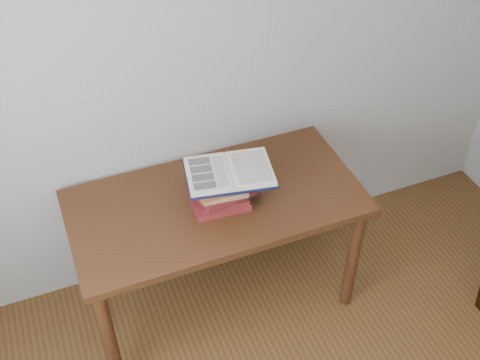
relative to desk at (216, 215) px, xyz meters
name	(u,v)px	position (x,y,z in m)	size (l,w,h in m)	color
room_shell	(454,306)	(0.04, -1.37, 1.00)	(3.54, 3.54, 2.62)	#A8A69F
desk	(216,215)	(0.00, 0.00, 0.00)	(1.35, 0.67, 0.72)	#402410
book_stack	(222,193)	(0.01, -0.05, 0.17)	(0.29, 0.20, 0.16)	maroon
open_book	(229,172)	(0.06, -0.03, 0.27)	(0.42, 0.33, 0.03)	black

